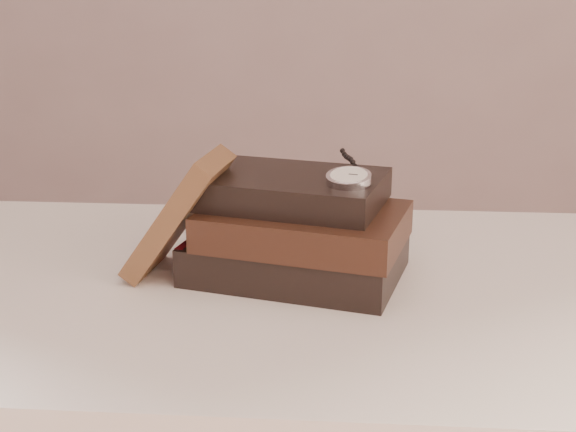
{
  "coord_description": "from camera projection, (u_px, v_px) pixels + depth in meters",
  "views": [
    {
      "loc": [
        0.1,
        -0.49,
        1.1
      ],
      "look_at": [
        0.04,
        0.37,
        0.82
      ],
      "focal_mm": 47.32,
      "sensor_mm": 36.0,
      "label": 1
    }
  ],
  "objects": [
    {
      "name": "table",
      "position": [
        257.0,
        348.0,
        0.94
      ],
      "size": [
        1.0,
        0.6,
        0.75
      ],
      "color": "silver",
      "rests_on": "ground"
    },
    {
      "name": "book_stack",
      "position": [
        297.0,
        230.0,
        0.91
      ],
      "size": [
        0.28,
        0.23,
        0.12
      ],
      "color": "black",
      "rests_on": "table"
    },
    {
      "name": "journal",
      "position": [
        179.0,
        214.0,
        0.91
      ],
      "size": [
        0.13,
        0.12,
        0.15
      ],
      "primitive_type": "cube",
      "rotation": [
        0.0,
        0.62,
        -0.12
      ],
      "color": "#462B1B",
      "rests_on": "table"
    },
    {
      "name": "pocket_watch",
      "position": [
        349.0,
        177.0,
        0.86
      ],
      "size": [
        0.06,
        0.16,
        0.02
      ],
      "color": "silver",
      "rests_on": "book_stack"
    },
    {
      "name": "eyeglasses",
      "position": [
        253.0,
        195.0,
        1.01
      ],
      "size": [
        0.13,
        0.14,
        0.05
      ],
      "color": "silver",
      "rests_on": "book_stack"
    }
  ]
}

